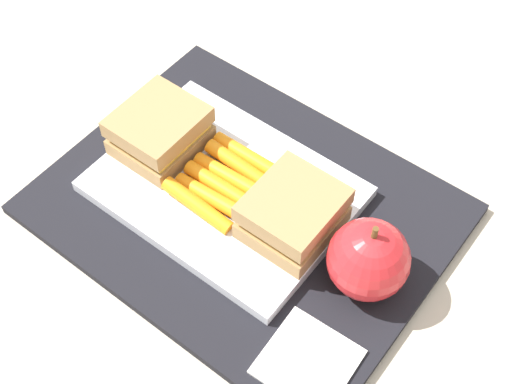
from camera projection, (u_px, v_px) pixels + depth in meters
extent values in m
plane|color=#B7AD99|center=(246.00, 212.00, 0.67)|extent=(2.40, 2.40, 0.00)
cube|color=black|center=(245.00, 209.00, 0.66)|extent=(0.36, 0.28, 0.01)
cube|color=white|center=(224.00, 189.00, 0.66)|extent=(0.23, 0.17, 0.01)
cube|color=#9E7A4C|center=(161.00, 140.00, 0.68)|extent=(0.07, 0.08, 0.02)
cube|color=#F4CC4C|center=(160.00, 131.00, 0.67)|extent=(0.07, 0.07, 0.01)
cube|color=#9E7A4C|center=(158.00, 122.00, 0.66)|extent=(0.07, 0.08, 0.02)
cube|color=#9E7A4C|center=(292.00, 222.00, 0.62)|extent=(0.07, 0.08, 0.02)
cube|color=#F4CC4C|center=(293.00, 214.00, 0.61)|extent=(0.07, 0.07, 0.01)
cube|color=#9E7A4C|center=(294.00, 205.00, 0.60)|extent=(0.07, 0.08, 0.02)
cylinder|color=orange|center=(197.00, 206.00, 0.64)|extent=(0.08, 0.01, 0.02)
cylinder|color=orange|center=(210.00, 197.00, 0.64)|extent=(0.08, 0.01, 0.02)
cylinder|color=orange|center=(219.00, 186.00, 0.65)|extent=(0.08, 0.01, 0.01)
cylinder|color=orange|center=(228.00, 176.00, 0.66)|extent=(0.08, 0.01, 0.02)
cylinder|color=orange|center=(240.00, 166.00, 0.66)|extent=(0.08, 0.01, 0.02)
cylinder|color=orange|center=(247.00, 156.00, 0.67)|extent=(0.08, 0.01, 0.01)
sphere|color=red|center=(368.00, 260.00, 0.58)|extent=(0.07, 0.07, 0.07)
cylinder|color=brown|center=(375.00, 233.00, 0.55)|extent=(0.01, 0.01, 0.01)
cube|color=white|center=(308.00, 362.00, 0.57)|extent=(0.07, 0.07, 0.00)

